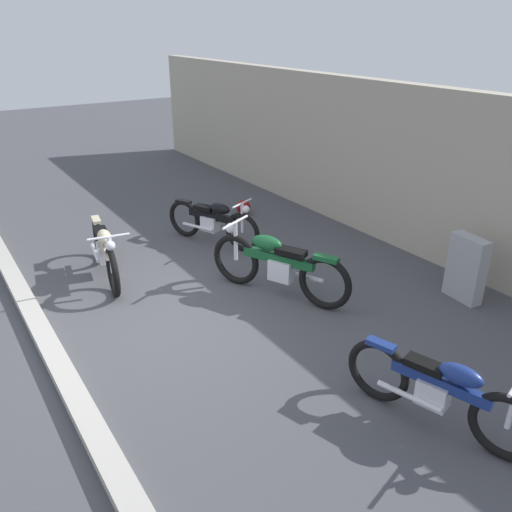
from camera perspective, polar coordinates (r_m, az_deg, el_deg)
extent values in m
plane|color=#47474C|center=(6.97, -9.79, -7.05)|extent=(40.00, 40.00, 0.00)
cube|color=#B2A893|center=(9.02, 16.95, 8.87)|extent=(18.00, 0.30, 2.69)
cube|color=#B7B2A8|center=(6.61, -21.31, -9.79)|extent=(18.00, 0.24, 0.12)
cube|color=#9E9EA3|center=(7.76, 21.94, -1.27)|extent=(0.57, 0.26, 0.93)
sphere|color=maroon|center=(10.61, -1.37, 5.37)|extent=(0.29, 0.29, 0.29)
torus|color=black|center=(8.78, -1.49, 2.61)|extent=(0.65, 0.35, 0.68)
torus|color=black|center=(9.49, -7.80, 4.09)|extent=(0.65, 0.35, 0.68)
cube|color=silver|center=(9.14, -5.01, 3.54)|extent=(0.35, 0.29, 0.26)
cube|color=black|center=(9.07, -4.80, 4.37)|extent=(0.91, 0.47, 0.11)
ellipsoid|color=black|center=(8.91, -3.98, 5.18)|extent=(0.45, 0.34, 0.19)
cube|color=black|center=(9.12, -5.67, 5.27)|extent=(0.41, 0.30, 0.07)
cube|color=black|center=(9.39, -7.91, 5.89)|extent=(0.32, 0.22, 0.06)
cylinder|color=silver|center=(8.69, -1.51, 4.17)|extent=(0.05, 0.05, 0.51)
cylinder|color=silver|center=(8.61, -1.53, 5.77)|extent=(0.25, 0.50, 0.03)
sphere|color=silver|center=(8.60, -1.11, 5.10)|extent=(0.13, 0.13, 0.13)
cylinder|color=silver|center=(9.19, -6.33, 3.17)|extent=(0.62, 0.32, 0.06)
torus|color=black|center=(5.28, 25.67, -16.49)|extent=(0.67, 0.27, 0.68)
torus|color=black|center=(5.57, 13.14, -12.07)|extent=(0.67, 0.27, 0.68)
cube|color=silver|center=(5.39, 18.74, -13.98)|extent=(0.34, 0.26, 0.26)
cube|color=navy|center=(5.29, 19.43, -12.88)|extent=(0.94, 0.36, 0.11)
ellipsoid|color=navy|center=(5.16, 21.42, -11.99)|extent=(0.44, 0.29, 0.19)
cube|color=black|center=(5.26, 17.91, -11.22)|extent=(0.40, 0.26, 0.07)
cube|color=navy|center=(5.39, 13.46, -9.36)|extent=(0.32, 0.19, 0.06)
cylinder|color=silver|center=(5.39, 16.31, -14.46)|extent=(0.64, 0.23, 0.06)
torus|color=black|center=(7.66, -2.20, -0.38)|extent=(0.74, 0.41, 0.77)
torus|color=black|center=(7.04, 7.51, -2.92)|extent=(0.74, 0.41, 0.77)
cube|color=silver|center=(7.29, 2.81, -1.55)|extent=(0.40, 0.33, 0.30)
cube|color=#145128|center=(7.24, 2.47, -0.25)|extent=(1.03, 0.55, 0.13)
ellipsoid|color=#145128|center=(7.25, 1.19, 1.45)|extent=(0.51, 0.39, 0.21)
cube|color=black|center=(7.11, 3.83, 0.43)|extent=(0.46, 0.35, 0.08)
cube|color=#145128|center=(6.89, 7.67, -0.26)|extent=(0.36, 0.26, 0.06)
cylinder|color=silver|center=(7.55, -2.23, 1.63)|extent=(0.06, 0.06, 0.58)
cylinder|color=silver|center=(7.44, -2.27, 3.69)|extent=(0.29, 0.57, 0.04)
sphere|color=silver|center=(7.52, -2.79, 3.06)|extent=(0.15, 0.15, 0.15)
cylinder|color=silver|center=(7.34, 4.72, -2.07)|extent=(0.70, 0.37, 0.06)
torus|color=black|center=(7.60, -15.33, -1.75)|extent=(0.72, 0.21, 0.72)
torus|color=black|center=(8.81, -16.77, 1.74)|extent=(0.72, 0.21, 0.72)
cube|color=silver|center=(8.23, -16.17, 0.37)|extent=(0.34, 0.25, 0.27)
cube|color=beige|center=(8.13, -16.24, 1.26)|extent=(1.01, 0.27, 0.12)
ellipsoid|color=beige|center=(7.90, -16.19, 1.98)|extent=(0.46, 0.27, 0.20)
cube|color=black|center=(8.25, -16.53, 2.51)|extent=(0.42, 0.24, 0.08)
cube|color=beige|center=(8.69, -17.03, 3.77)|extent=(0.33, 0.17, 0.06)
cylinder|color=silver|center=(7.48, -15.55, 0.11)|extent=(0.05, 0.05, 0.54)
cylinder|color=silver|center=(7.38, -15.78, 2.02)|extent=(0.13, 0.57, 0.04)
sphere|color=silver|center=(7.35, -15.60, 1.10)|extent=(0.14, 0.14, 0.14)
cylinder|color=silver|center=(8.43, -17.10, 0.31)|extent=(0.69, 0.17, 0.06)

